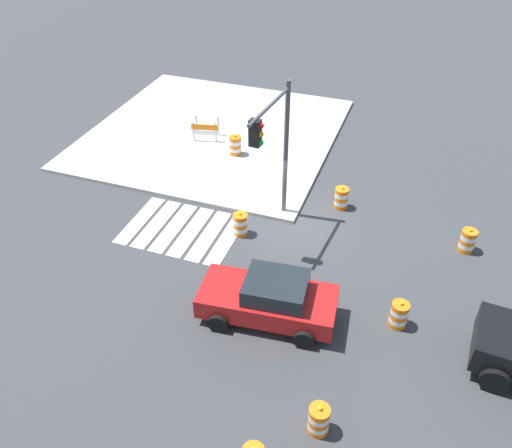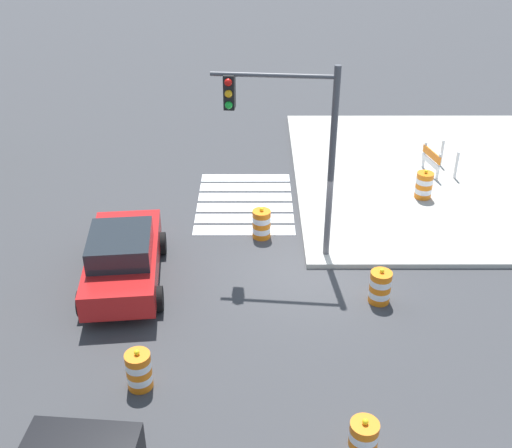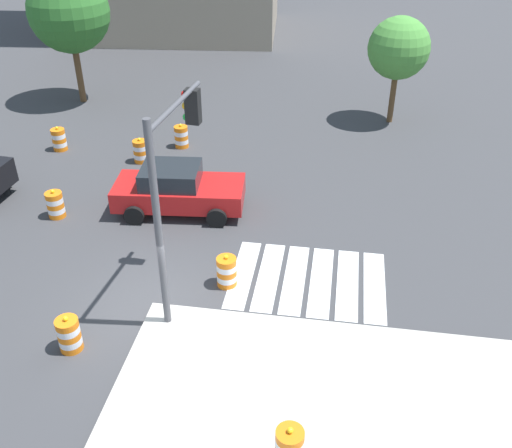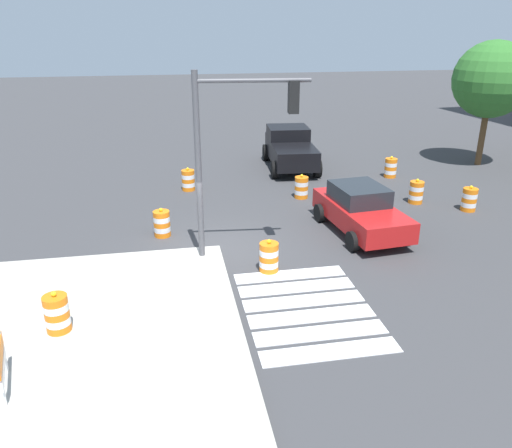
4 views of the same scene
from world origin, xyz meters
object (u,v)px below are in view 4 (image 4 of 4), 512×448
object	(u,v)px
pickup_truck	(289,148)
traffic_barrel_median_far	(416,192)
traffic_barrel_near_corner	(469,199)
traffic_barrel_crosswalk_end	(391,168)
traffic_barrel_opposite_curb	(301,187)
sports_car	(360,210)
traffic_barrel_median_near	(162,224)
street_tree_streetside_near	(492,80)
traffic_barrel_lane_center	(269,257)
traffic_barrel_far_curb	(188,180)
traffic_barrel_on_sidewalk	(57,313)
traffic_light_pole	(237,133)

from	to	relation	value
pickup_truck	traffic_barrel_median_far	xyz separation A→B (m)	(6.40, 3.69, -0.52)
traffic_barrel_near_corner	traffic_barrel_crosswalk_end	world-z (taller)	same
traffic_barrel_opposite_curb	sports_car	bearing A→B (deg)	14.66
traffic_barrel_near_corner	traffic_barrel_crosswalk_end	size ratio (longest dim) A/B	1.00
traffic_barrel_median_near	street_tree_streetside_near	bearing A→B (deg)	112.13
traffic_barrel_median_near	traffic_barrel_lane_center	distance (m)	4.47
traffic_barrel_median_near	traffic_barrel_lane_center	size ratio (longest dim) A/B	1.00
traffic_barrel_near_corner	pickup_truck	bearing A→B (deg)	-145.23
sports_car	traffic_barrel_near_corner	distance (m)	5.13
traffic_barrel_median_far	traffic_barrel_lane_center	size ratio (longest dim) A/B	1.00
traffic_barrel_crosswalk_end	street_tree_streetside_near	xyz separation A→B (m)	(-1.33, 5.45, 3.78)
traffic_barrel_opposite_curb	traffic_barrel_lane_center	bearing A→B (deg)	-23.17
pickup_truck	traffic_barrel_lane_center	xyz separation A→B (m)	(11.27, -3.42, -0.52)
traffic_barrel_crosswalk_end	traffic_barrel_opposite_curb	bearing A→B (deg)	-66.31
traffic_barrel_median_near	traffic_barrel_far_curb	size ratio (longest dim) A/B	1.00
traffic_barrel_median_far	pickup_truck	bearing A→B (deg)	-150.06
traffic_barrel_near_corner	traffic_barrel_opposite_curb	xyz separation A→B (m)	(-2.68, -5.99, 0.00)
sports_car	traffic_barrel_near_corner	world-z (taller)	sports_car
traffic_barrel_opposite_curb	traffic_barrel_median_near	bearing A→B (deg)	-61.95
sports_car	traffic_barrel_median_near	world-z (taller)	sports_car
traffic_barrel_opposite_curb	traffic_barrel_near_corner	bearing A→B (deg)	65.90
traffic_barrel_median_near	street_tree_streetside_near	distance (m)	17.85
sports_car	traffic_barrel_on_sidewalk	xyz separation A→B (m)	(4.75, -9.22, -0.21)
traffic_barrel_median_far	traffic_barrel_on_sidewalk	distance (m)	14.50
traffic_barrel_far_curb	traffic_light_pole	bearing A→B (deg)	8.99
traffic_barrel_lane_center	street_tree_streetside_near	xyz separation A→B (m)	(-9.84, 13.11, 3.78)
traffic_barrel_on_sidewalk	traffic_barrel_near_corner	bearing A→B (deg)	112.90
traffic_barrel_on_sidewalk	sports_car	bearing A→B (deg)	117.26
pickup_truck	traffic_barrel_far_curb	xyz separation A→B (m)	(3.03, -5.28, -0.52)
traffic_barrel_median_far	traffic_barrel_far_curb	bearing A→B (deg)	-110.61
sports_car	traffic_barrel_lane_center	size ratio (longest dim) A/B	4.37
sports_car	traffic_barrel_far_curb	world-z (taller)	sports_car
traffic_barrel_crosswalk_end	traffic_barrel_median_far	bearing A→B (deg)	-8.63
pickup_truck	traffic_barrel_crosswalk_end	bearing A→B (deg)	56.91
street_tree_streetside_near	traffic_barrel_median_far	bearing A→B (deg)	-50.36
traffic_barrel_far_curb	traffic_barrel_on_sidewalk	bearing A→B (deg)	-18.91
traffic_barrel_median_near	traffic_barrel_opposite_curb	distance (m)	6.52
traffic_barrel_median_near	traffic_barrel_lane_center	bearing A→B (deg)	42.95
traffic_barrel_lane_center	traffic_barrel_opposite_curb	bearing A→B (deg)	156.83
pickup_truck	traffic_barrel_opposite_curb	distance (m)	5.01
sports_car	traffic_barrel_opposite_curb	world-z (taller)	sports_car
traffic_barrel_median_near	traffic_light_pole	size ratio (longest dim) A/B	0.19
traffic_barrel_lane_center	traffic_barrel_far_curb	bearing A→B (deg)	-167.30
traffic_barrel_near_corner	traffic_barrel_on_sidewalk	xyz separation A→B (m)	(5.99, -14.19, 0.15)
traffic_barrel_near_corner	traffic_barrel_median_far	world-z (taller)	same
sports_car	traffic_barrel_far_curb	bearing A→B (deg)	-136.14
pickup_truck	traffic_barrel_opposite_curb	bearing A→B (deg)	-8.15
pickup_truck	traffic_barrel_median_far	size ratio (longest dim) A/B	5.19
pickup_truck	traffic_barrel_crosswalk_end	size ratio (longest dim) A/B	5.19
sports_car	traffic_barrel_on_sidewalk	bearing A→B (deg)	-62.74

